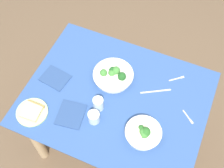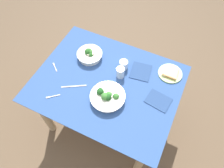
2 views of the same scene
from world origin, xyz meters
TOP-DOWN VIEW (x-y plane):
  - ground_plane at (0.00, 0.00)m, footprint 6.00×6.00m
  - dining_table at (0.00, 0.00)m, footprint 1.16×0.91m
  - broccoli_bowl_far at (-0.25, 0.18)m, footprint 0.22×0.22m
  - broccoli_bowl_near at (0.07, -0.13)m, footprint 0.27×0.27m
  - bread_side_plate at (0.44, 0.30)m, footprint 0.20×0.20m
  - water_glass_center at (0.07, 0.11)m, footprint 0.07×0.07m
  - water_glass_side at (0.06, 0.20)m, footprint 0.07×0.07m
  - fork_by_far_bowl at (-0.32, -0.30)m, footprint 0.09×0.08m
  - fork_by_near_bowl at (-0.47, -0.05)m, footprint 0.09×0.07m
  - table_knife_left at (-0.22, -0.14)m, footprint 0.18×0.11m
  - napkin_folded_upper at (0.21, 0.22)m, footprint 0.19×0.20m
  - napkin_folded_lower at (0.43, 0.02)m, footprint 0.20×0.16m

SIDE VIEW (x-z plane):
  - ground_plane at x=0.00m, z-range 0.00..0.00m
  - dining_table at x=0.00m, z-range 0.23..0.94m
  - table_knife_left at x=-0.22m, z-range 0.71..0.71m
  - fork_by_far_bowl at x=-0.32m, z-range 0.71..0.71m
  - fork_by_near_bowl at x=-0.47m, z-range 0.71..0.71m
  - napkin_folded_upper at x=0.21m, z-range 0.71..0.71m
  - napkin_folded_lower at x=0.43m, z-range 0.71..0.71m
  - bread_side_plate at x=0.44m, z-range 0.70..0.74m
  - broccoli_bowl_near at x=0.07m, z-range 0.70..0.79m
  - broccoli_bowl_far at x=-0.25m, z-range 0.70..0.79m
  - water_glass_side at x=0.06m, z-range 0.71..0.79m
  - water_glass_center at x=0.07m, z-range 0.71..0.81m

